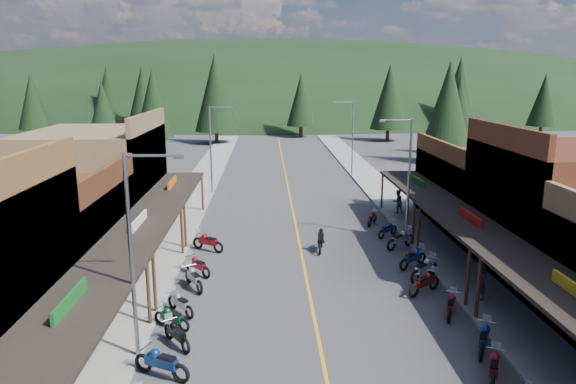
{
  "coord_description": "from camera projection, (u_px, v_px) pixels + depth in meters",
  "views": [
    {
      "loc": [
        -2.08,
        -24.1,
        10.67
      ],
      "look_at": [
        -0.66,
        9.46,
        3.0
      ],
      "focal_mm": 32.0,
      "sensor_mm": 36.0,
      "label": 1
    }
  ],
  "objects": [
    {
      "name": "rider_on_bike",
      "position": [
        321.0,
        242.0,
        31.74
      ],
      "size": [
        0.93,
        2.07,
        1.52
      ],
      "rotation": [
        0.0,
        0.0,
        -0.14
      ],
      "color": "black",
      "rests_on": "ground"
    },
    {
      "name": "bike_east_8",
      "position": [
        424.0,
        268.0,
        27.25
      ],
      "size": [
        2.29,
        2.11,
        1.34
      ],
      "primitive_type": null,
      "rotation": [
        0.0,
        0.0,
        -0.87
      ],
      "color": "#A9A8AE",
      "rests_on": "ground"
    },
    {
      "name": "pine_5",
      "position": [
        459.0,
        90.0,
        95.69
      ],
      "size": [
        6.72,
        6.72,
        14.0
      ],
      "color": "black",
      "rests_on": "ground"
    },
    {
      "name": "pine_3",
      "position": [
        301.0,
        100.0,
        88.94
      ],
      "size": [
        5.04,
        5.04,
        11.0
      ],
      "color": "black",
      "rests_on": "ground"
    },
    {
      "name": "bike_west_8",
      "position": [
        194.0,
        277.0,
        26.11
      ],
      "size": [
        1.7,
        2.32,
        1.27
      ],
      "primitive_type": null,
      "rotation": [
        0.0,
        0.0,
        0.49
      ],
      "color": "gray",
      "rests_on": "ground"
    },
    {
      "name": "bike_east_7",
      "position": [
        424.0,
        282.0,
        25.52
      ],
      "size": [
        2.22,
        1.85,
        1.25
      ],
      "primitive_type": null,
      "rotation": [
        0.0,
        0.0,
        -0.96
      ],
      "color": "maroon",
      "rests_on": "ground"
    },
    {
      "name": "pine_8",
      "position": [
        103.0,
        114.0,
        62.66
      ],
      "size": [
        4.48,
        4.48,
        10.0
      ],
      "color": "black",
      "rests_on": "ground"
    },
    {
      "name": "ridge_hill",
      "position": [
        273.0,
        111.0,
        157.43
      ],
      "size": [
        310.0,
        140.0,
        60.0
      ],
      "primitive_type": "ellipsoid",
      "color": "black",
      "rests_on": "ground"
    },
    {
      "name": "streetlight_2",
      "position": [
        407.0,
        174.0,
        33.02
      ],
      "size": [
        2.16,
        0.18,
        8.0
      ],
      "color": "gray",
      "rests_on": "ground"
    },
    {
      "name": "bike_west_4",
      "position": [
        161.0,
        361.0,
        18.38
      ],
      "size": [
        2.4,
        1.71,
        1.31
      ],
      "primitive_type": null,
      "rotation": [
        0.0,
        0.0,
        1.11
      ],
      "color": "navy",
      "rests_on": "ground"
    },
    {
      "name": "pedestrian_east_b",
      "position": [
        397.0,
        201.0,
        39.96
      ],
      "size": [
        1.02,
        0.83,
        1.83
      ],
      "primitive_type": "imported",
      "rotation": [
        0.0,
        0.0,
        3.56
      ],
      "color": "brown",
      "rests_on": "sidewalk_east"
    },
    {
      "name": "pine_6",
      "position": [
        544.0,
        100.0,
        88.73
      ],
      "size": [
        5.04,
        5.04,
        11.0
      ],
      "color": "black",
      "rests_on": "ground"
    },
    {
      "name": "pine_4",
      "position": [
        389.0,
        97.0,
        83.51
      ],
      "size": [
        5.88,
        5.88,
        12.5
      ],
      "color": "black",
      "rests_on": "ground"
    },
    {
      "name": "bike_west_7",
      "position": [
        180.0,
        302.0,
        23.35
      ],
      "size": [
        1.8,
        1.92,
        1.13
      ],
      "primitive_type": null,
      "rotation": [
        0.0,
        0.0,
        0.72
      ],
      "color": "gray",
      "rests_on": "ground"
    },
    {
      "name": "ground",
      "position": [
        309.0,
        291.0,
        25.94
      ],
      "size": [
        220.0,
        220.0,
        0.0
      ],
      "primitive_type": "plane",
      "color": "#38383A",
      "rests_on": "ground"
    },
    {
      "name": "centerline",
      "position": [
        290.0,
        198.0,
        45.41
      ],
      "size": [
        0.15,
        90.0,
        0.01
      ],
      "primitive_type": "cube",
      "color": "gold",
      "rests_on": "ground"
    },
    {
      "name": "shop_west_2",
      "position": [
        41.0,
        237.0,
        26.46
      ],
      "size": [
        10.9,
        9.0,
        6.2
      ],
      "color": "#3F2111",
      "rests_on": "ground"
    },
    {
      "name": "pine_0",
      "position": [
        32.0,
        101.0,
        83.23
      ],
      "size": [
        5.04,
        5.04,
        11.0
      ],
      "color": "black",
      "rests_on": "ground"
    },
    {
      "name": "streetlight_1",
      "position": [
        212.0,
        146.0,
        46.08
      ],
      "size": [
        2.16,
        0.18,
        8.0
      ],
      "color": "gray",
      "rests_on": "ground"
    },
    {
      "name": "pine_9",
      "position": [
        459.0,
        108.0,
        69.34
      ],
      "size": [
        4.93,
        4.93,
        10.8
      ],
      "color": "black",
      "rests_on": "ground"
    },
    {
      "name": "bike_east_5",
      "position": [
        484.0,
        337.0,
        20.15
      ],
      "size": [
        1.67,
        2.24,
        1.23
      ],
      "primitive_type": null,
      "rotation": [
        0.0,
        0.0,
        -0.5
      ],
      "color": "navy",
      "rests_on": "ground"
    },
    {
      "name": "streetlight_0",
      "position": [
        135.0,
        248.0,
        18.81
      ],
      "size": [
        2.16,
        0.18,
        8.0
      ],
      "color": "gray",
      "rests_on": "ground"
    },
    {
      "name": "bike_east_10",
      "position": [
        401.0,
        238.0,
        32.19
      ],
      "size": [
        2.35,
        1.95,
        1.33
      ],
      "primitive_type": null,
      "rotation": [
        0.0,
        0.0,
        -0.97
      ],
      "color": "gray",
      "rests_on": "ground"
    },
    {
      "name": "bike_west_5",
      "position": [
        177.0,
        333.0,
        20.54
      ],
      "size": [
        1.75,
        2.02,
        1.15
      ],
      "primitive_type": null,
      "rotation": [
        0.0,
        0.0,
        0.64
      ],
      "color": "black",
      "rests_on": "ground"
    },
    {
      "name": "pine_11",
      "position": [
        448.0,
        104.0,
        62.17
      ],
      "size": [
        5.82,
        5.82,
        12.4
      ],
      "color": "black",
      "rests_on": "ground"
    },
    {
      "name": "bike_west_10",
      "position": [
        208.0,
        241.0,
        31.72
      ],
      "size": [
        2.31,
        1.86,
        1.29
      ],
      "primitive_type": null,
      "rotation": [
        0.0,
        0.0,
        1.0
      ],
      "color": "maroon",
      "rests_on": "ground"
    },
    {
      "name": "bike_east_6",
      "position": [
        451.0,
        304.0,
        23.15
      ],
      "size": [
        1.46,
        2.09,
        1.14
      ],
      "primitive_type": null,
      "rotation": [
        0.0,
        0.0,
        -0.45
      ],
      "color": "maroon",
      "rests_on": "ground"
    },
    {
      "name": "bike_east_11",
      "position": [
        388.0,
        229.0,
        34.54
      ],
      "size": [
        1.91,
        1.79,
        1.13
      ],
      "primitive_type": null,
      "rotation": [
        0.0,
        0.0,
        -0.85
      ],
      "color": "navy",
      "rests_on": "ground"
    },
    {
      "name": "pedestrian_east_a",
      "position": [
        481.0,
        282.0,
        24.48
      ],
      "size": [
        0.56,
        0.72,
        1.74
      ],
      "primitive_type": "imported",
      "rotation": [
        0.0,
        0.0,
        -1.32
      ],
      "color": "#2C2030",
      "rests_on": "sidewalk_east"
    },
    {
      "name": "shop_west_3",
      "position": [
        98.0,
        181.0,
        35.59
      ],
      "size": [
        10.9,
        10.2,
        8.2
      ],
      "color": "brown",
      "rests_on": "ground"
    },
    {
      "name": "bike_east_4",
      "position": [
        494.0,
        366.0,
        18.23
      ],
      "size": [
        1.49,
        2.11,
        1.15
      ],
      "primitive_type": null,
      "rotation": [
        0.0,
        0.0,
        -0.45
      ],
      "color": "maroon",
      "rests_on": "ground"
    },
    {
      "name": "shop_east_3",
      "position": [
        486.0,
        191.0,
        36.95
      ],
      "size": [
        10.9,
        10.2,
        6.2
      ],
      "color": "#4C2D16",
      "rests_on": "ground"
    },
    {
      "name": "bike_west_9",
      "position": [
        197.0,
        265.0,
        27.92
      ],
      "size": [
        1.95,
        1.99,
        1.19
      ],
      "primitive_type": null,
      "rotation": [
        0.0,
        0.0,
        0.76
      ],
      "color": "maroon",
      "rests_on": "ground"
    },
    {
      "name": "pine_1",
      "position": [
        143.0,
        95.0,
        91.51
      ],
      "size": [
        5.88,
        5.88,
        12.5
      ],
      "color": "black",
      "rests_on": "ground"
    },
    {
      "name": "shop_east_2",
      "position": [
        564.0,
        212.0,
        27.38
      ],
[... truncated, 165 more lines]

